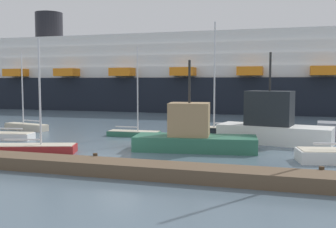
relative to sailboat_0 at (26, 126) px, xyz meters
name	(u,v)px	position (x,y,z in m)	size (l,w,h in m)	color
ground_plane	(120,157)	(13.30, -9.27, -0.38)	(600.00, 600.00, 0.00)	slate
dock_pier	(86,166)	(13.30, -13.37, -0.07)	(27.15, 1.96, 0.76)	brown
sailboat_0	(26,126)	(0.00, 0.00, 0.00)	(4.68, 2.04, 6.90)	#BCB29E
sailboat_1	(35,147)	(7.71, -9.61, -0.04)	(5.22, 3.00, 7.05)	maroon
sailboat_3	(219,130)	(17.30, 1.74, 0.08)	(5.72, 2.45, 9.19)	black
sailboat_6	(134,132)	(10.83, -0.90, -0.06)	(4.27, 1.42, 7.14)	#2D6B51
fishing_boat_0	(273,125)	(21.63, -1.36, 0.96)	(8.18, 4.09, 6.47)	white
fishing_boat_1	(193,135)	(16.89, -5.89, 0.64)	(8.03, 3.69, 5.77)	#2D6B51
cruise_ship	(138,77)	(-0.12, 28.34, 4.66)	(88.94, 14.00, 15.74)	black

